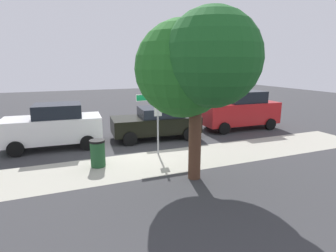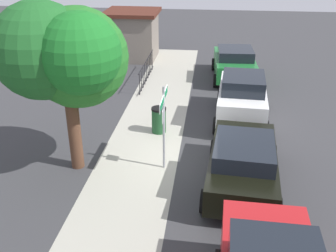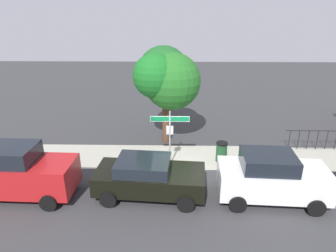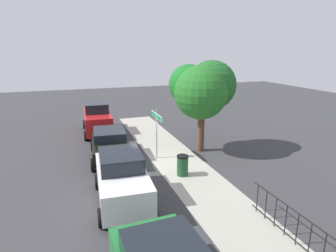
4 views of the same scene
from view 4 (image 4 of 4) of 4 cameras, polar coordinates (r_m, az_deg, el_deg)
ground_plane at (r=14.96m, az=-3.20°, el=-7.26°), size 60.00×60.00×0.00m
sidewalk_strip at (r=13.64m, az=4.51°, el=-9.60°), size 24.00×2.60×0.00m
street_sign at (r=14.89m, az=-2.34°, el=0.43°), size 1.76×0.07×2.71m
shade_tree at (r=15.72m, az=7.05°, el=7.60°), size 3.42×3.73×5.16m
car_red at (r=20.26m, az=-14.11°, el=1.50°), size 4.43×2.05×2.14m
car_black at (r=15.47m, az=-11.61°, el=-3.59°), size 4.36×2.33×1.54m
car_white at (r=11.09m, az=-9.31°, el=-10.38°), size 4.14×2.18×1.93m
iron_fence at (r=9.76m, az=24.64°, el=-18.30°), size 4.35×0.04×1.07m
trash_bin at (r=13.29m, az=2.95°, el=-7.93°), size 0.55×0.55×0.98m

